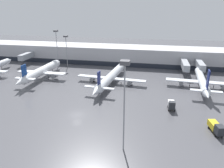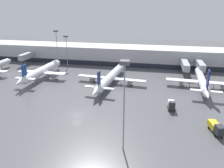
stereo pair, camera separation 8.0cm
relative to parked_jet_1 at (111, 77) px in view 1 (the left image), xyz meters
name	(u,v)px [view 1 (the left image)]	position (x,y,z in m)	size (l,w,h in m)	color
ground_plane	(77,115)	(-3.84, -28.25, -2.64)	(320.00, 320.00, 0.00)	#4C4C51
terminal_building	(117,55)	(-3.68, 33.55, 1.86)	(160.00, 31.12, 9.00)	#B2B2B7
parked_jet_1	(111,77)	(0.00, 0.00, 0.00)	(27.75, 39.81, 8.70)	silver
parked_jet_3	(202,81)	(34.29, 1.78, 0.16)	(26.16, 34.68, 10.14)	silver
parked_jet_4	(41,71)	(-29.93, 0.02, 0.57)	(21.14, 35.33, 8.91)	silver
service_truck_0	(172,104)	(22.45, -19.29, -1.03)	(2.06, 4.17, 2.98)	silver
service_truck_2	(216,127)	(32.40, -30.36, -1.08)	(3.01, 5.95, 2.83)	gold
apron_light_mast_1	(66,42)	(-26.81, 20.17, 9.99)	(1.80, 1.80, 15.71)	gray
apron_light_mast_2	(125,82)	(11.55, -41.27, 12.63)	(1.80, 1.80, 19.51)	gray
apron_light_mast_6	(56,38)	(-32.09, 20.89, 11.61)	(1.80, 1.80, 18.02)	gray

